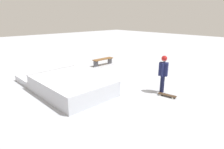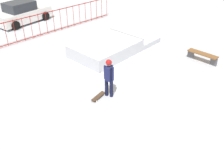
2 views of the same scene
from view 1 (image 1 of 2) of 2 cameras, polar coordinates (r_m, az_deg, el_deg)
The scene contains 5 objects.
ground_plane at distance 9.11m, azimuth -1.85°, elevation -4.52°, with size 60.00×60.00×0.00m, color #B2B7C1.
skate_ramp at distance 9.21m, azimuth -13.50°, elevation -2.68°, with size 5.44×2.69×0.74m.
skater at distance 8.72m, azimuth 15.14°, elevation 0.85°, with size 0.43×0.42×1.73m.
skateboard at distance 8.65m, azimuth 16.23°, elevation -5.93°, with size 0.82×0.37×0.09m.
park_bench at distance 13.54m, azimuth -2.71°, elevation 4.28°, with size 0.41×1.66×0.48m.
Camera 1 is at (-6.39, 5.56, 3.36)m, focal length 30.43 mm.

